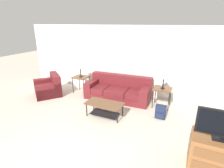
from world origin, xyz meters
The scene contains 11 objects.
ground_plane centered at (0.00, 0.00, 0.00)m, with size 24.00×24.00×0.00m, color beige.
wall_back centered at (0.00, 4.21, 1.30)m, with size 9.09×0.06×2.60m.
couch centered at (-0.09, 3.58, 0.29)m, with size 2.38×1.08×0.82m.
armchair centered at (-2.68, 2.76, 0.29)m, with size 1.36×1.35×0.80m.
coffee_table centered at (0.05, 2.17, 0.32)m, with size 1.12×0.55×0.43m.
side_table_left centered at (-1.67, 3.51, 0.59)m, with size 0.58×0.53×0.65m.
side_table_right centered at (1.50, 3.51, 0.59)m, with size 0.58×0.53×0.65m.
table_lamp_left centered at (-1.67, 3.51, 1.11)m, with size 0.33×0.33×0.58m.
table_lamp_right centered at (1.50, 3.51, 1.11)m, with size 0.33×0.33×0.58m.
tv_console centered at (2.90, 1.19, 0.35)m, with size 1.00×0.55×0.70m.
backpack centered at (1.61, 2.72, 0.20)m, with size 0.30×0.24×0.41m.
Camera 1 is at (2.17, -2.01, 2.69)m, focal length 28.00 mm.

